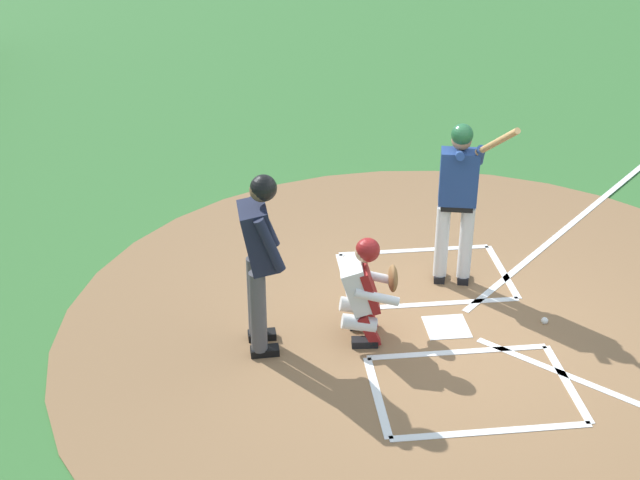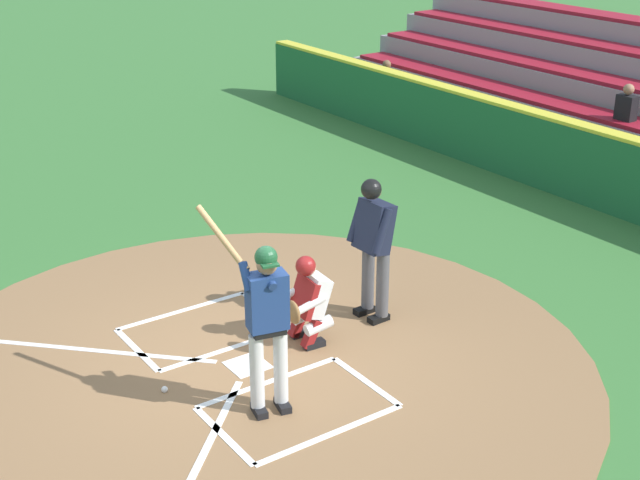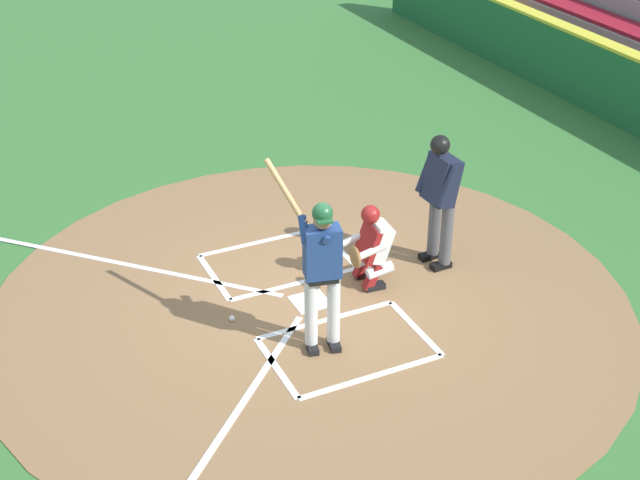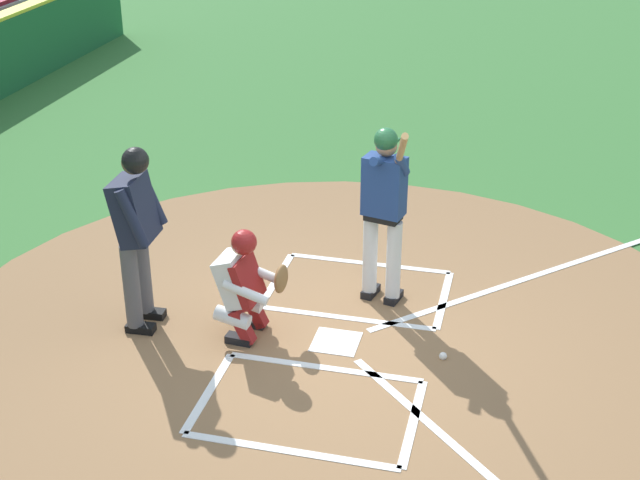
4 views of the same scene
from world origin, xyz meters
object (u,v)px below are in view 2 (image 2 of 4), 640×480
(plate_umpire, at_px, (374,239))
(batter, at_px, (266,317))
(catcher, at_px, (308,299))
(baseball, at_px, (165,389))

(plate_umpire, bearing_deg, batter, 115.30)
(batter, height_order, plate_umpire, batter)
(catcher, distance_m, plate_umpire, 1.14)
(batter, distance_m, catcher, 1.58)
(catcher, height_order, plate_umpire, plate_umpire)
(batter, bearing_deg, baseball, 38.93)
(catcher, relative_size, plate_umpire, 0.61)
(plate_umpire, relative_size, baseball, 25.20)
(plate_umpire, bearing_deg, catcher, 93.90)
(batter, xyz_separation_m, plate_umpire, (1.03, -2.17, -0.02))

